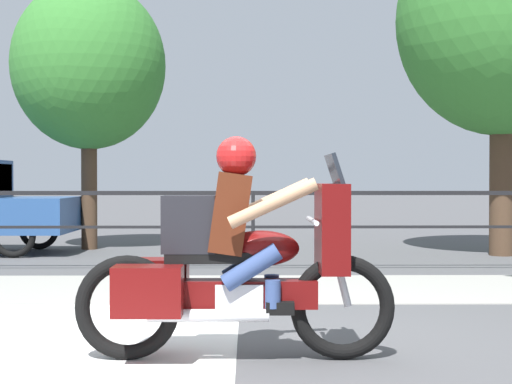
# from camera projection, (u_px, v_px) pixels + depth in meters

# --- Properties ---
(ground_plane) EXTENTS (120.00, 120.00, 0.00)m
(ground_plane) POSITION_uv_depth(u_px,v_px,m) (258.00, 352.00, 5.93)
(ground_plane) COLOR #4C4C4F
(sidewalk_band) EXTENTS (44.00, 2.40, 0.01)m
(sidewalk_band) POSITION_uv_depth(u_px,v_px,m) (254.00, 288.00, 9.33)
(sidewalk_band) COLOR #99968E
(sidewalk_band) RESTS_ON ground
(crosswalk_band) EXTENTS (2.77, 6.00, 0.01)m
(crosswalk_band) POSITION_uv_depth(u_px,v_px,m) (47.00, 358.00, 5.71)
(crosswalk_band) COLOR silver
(crosswalk_band) RESTS_ON ground
(fence_railing) EXTENTS (36.00, 0.05, 1.14)m
(fence_railing) POSITION_uv_depth(u_px,v_px,m) (253.00, 208.00, 11.08)
(fence_railing) COLOR black
(fence_railing) RESTS_ON ground
(motorcycle) EXTENTS (2.32, 0.76, 1.62)m
(motorcycle) POSITION_uv_depth(u_px,v_px,m) (235.00, 260.00, 5.65)
(motorcycle) COLOR black
(motorcycle) RESTS_ON ground
(tree_behind_sign) EXTENTS (3.59, 3.59, 5.99)m
(tree_behind_sign) POSITION_uv_depth(u_px,v_px,m) (503.00, 21.00, 13.29)
(tree_behind_sign) COLOR #473323
(tree_behind_sign) RESTS_ON ground
(tree_behind_car) EXTENTS (2.83, 2.83, 4.97)m
(tree_behind_car) POSITION_uv_depth(u_px,v_px,m) (89.00, 66.00, 14.48)
(tree_behind_car) COLOR #473323
(tree_behind_car) RESTS_ON ground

